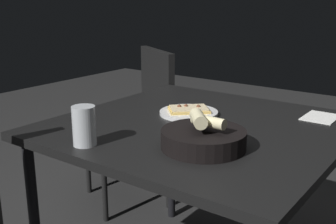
% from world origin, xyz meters
% --- Properties ---
extents(dining_table, '(1.00, 1.02, 0.74)m').
position_xyz_m(dining_table, '(0.00, 0.00, 0.68)').
color(dining_table, black).
rests_on(dining_table, ground).
extents(pizza_plate, '(0.23, 0.23, 0.04)m').
position_xyz_m(pizza_plate, '(-0.08, -0.10, 0.75)').
color(pizza_plate, white).
rests_on(pizza_plate, dining_table).
extents(bread_basket, '(0.27, 0.27, 0.12)m').
position_xyz_m(bread_basket, '(0.22, 0.15, 0.77)').
color(bread_basket, black).
rests_on(bread_basket, dining_table).
extents(beer_glass, '(0.08, 0.08, 0.13)m').
position_xyz_m(beer_glass, '(0.41, -0.17, 0.80)').
color(beer_glass, silver).
rests_on(beer_glass, dining_table).
extents(napkin, '(0.16, 0.12, 0.00)m').
position_xyz_m(napkin, '(-0.34, 0.34, 0.74)').
color(napkin, white).
rests_on(napkin, dining_table).
extents(chair_far, '(0.60, 0.60, 0.90)m').
position_xyz_m(chair_far, '(-0.52, -0.74, 0.51)').
color(chair_far, black).
rests_on(chair_far, ground).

